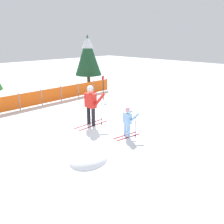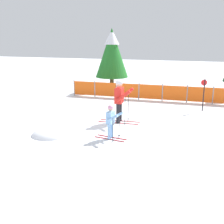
{
  "view_description": "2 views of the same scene",
  "coord_description": "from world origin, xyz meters",
  "px_view_note": "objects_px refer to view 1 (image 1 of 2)",
  "views": [
    {
      "loc": [
        -5.86,
        -7.1,
        3.68
      ],
      "look_at": [
        0.04,
        -1.16,
        0.86
      ],
      "focal_mm": 35.0,
      "sensor_mm": 36.0,
      "label": 1
    },
    {
      "loc": [
        2.78,
        -10.78,
        3.51
      ],
      "look_at": [
        -0.04,
        -1.21,
        0.77
      ],
      "focal_mm": 45.0,
      "sensor_mm": 36.0,
      "label": 2
    }
  ],
  "objects_px": {
    "trail_marker": "(103,85)",
    "skier_adult": "(91,102)",
    "safety_fence": "(52,95)",
    "skier_child": "(128,119)",
    "conifer_near": "(88,55)"
  },
  "relations": [
    {
      "from": "skier_adult",
      "to": "conifer_near",
      "type": "relative_size",
      "value": 0.45
    },
    {
      "from": "skier_child",
      "to": "trail_marker",
      "type": "xyz_separation_m",
      "value": [
        3.12,
        4.8,
        0.22
      ]
    },
    {
      "from": "conifer_near",
      "to": "safety_fence",
      "type": "bearing_deg",
      "value": -152.07
    },
    {
      "from": "skier_adult",
      "to": "trail_marker",
      "type": "relative_size",
      "value": 1.18
    },
    {
      "from": "skier_adult",
      "to": "skier_child",
      "type": "xyz_separation_m",
      "value": [
        0.21,
        -1.95,
        -0.36
      ]
    },
    {
      "from": "conifer_near",
      "to": "skier_adult",
      "type": "bearing_deg",
      "value": -128.24
    },
    {
      "from": "skier_adult",
      "to": "conifer_near",
      "type": "xyz_separation_m",
      "value": [
        5.55,
        7.05,
        1.39
      ]
    },
    {
      "from": "trail_marker",
      "to": "skier_adult",
      "type": "bearing_deg",
      "value": -139.41
    },
    {
      "from": "safety_fence",
      "to": "trail_marker",
      "type": "distance_m",
      "value": 3.19
    },
    {
      "from": "safety_fence",
      "to": "skier_child",
      "type": "bearing_deg",
      "value": -93.42
    },
    {
      "from": "skier_adult",
      "to": "conifer_near",
      "type": "bearing_deg",
      "value": 50.38
    },
    {
      "from": "safety_fence",
      "to": "trail_marker",
      "type": "xyz_separation_m",
      "value": [
        2.74,
        -1.56,
        0.47
      ]
    },
    {
      "from": "skier_adult",
      "to": "trail_marker",
      "type": "distance_m",
      "value": 4.38
    },
    {
      "from": "skier_adult",
      "to": "skier_child",
      "type": "relative_size",
      "value": 1.48
    },
    {
      "from": "skier_adult",
      "to": "trail_marker",
      "type": "bearing_deg",
      "value": 39.21
    }
  ]
}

